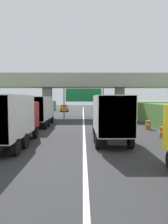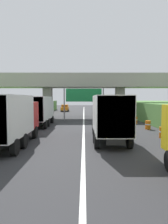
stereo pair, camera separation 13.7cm
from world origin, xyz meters
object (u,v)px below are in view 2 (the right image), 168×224
Objects in this scene: truck_white at (40,110)px; construction_barrel_4 at (136,120)px; construction_barrel_5 at (128,117)px; construction_barrel_3 at (148,125)px; construction_barrel_2 at (163,132)px; overhead_highway_sign at (84,97)px; truck_black at (109,116)px; car_orange at (65,108)px; truck_red at (10,118)px.

truck_white is 8.11× the size of construction_barrel_4.
construction_barrel_3 is at bearing -89.11° from construction_barrel_5.
construction_barrel_2 is at bearing -90.68° from construction_barrel_4.
overhead_highway_sign reaches higher than construction_barrel_2.
construction_barrel_2 is 1.00× the size of construction_barrel_3.
construction_barrel_5 is (4.67, 15.19, -1.47)m from truck_black.
construction_barrel_4 is at bearing 10.62° from truck_white.
car_orange reaches higher than construction_barrel_2.
truck_white is at bearing -130.39° from overhead_highway_sign.
construction_barrel_5 is (11.70, 6.85, -1.47)m from truck_white.
car_orange reaches higher than construction_barrel_5.
truck_red reaches higher than construction_barrel_5.
truck_red reaches higher than construction_barrel_4.
construction_barrel_2 and construction_barrel_5 have the same top height.
construction_barrel_4 is (0.11, 9.32, 0.00)m from construction_barrel_2.
overhead_highway_sign reaches higher than construction_barrel_5.
truck_black reaches higher than construction_barrel_5.
car_orange is 27.44m from construction_barrel_4.
car_orange is 4.56× the size of construction_barrel_3.
overhead_highway_sign is at bearing 49.61° from truck_white.
truck_white reaches higher than construction_barrel_5.
construction_barrel_5 is (0.00, 4.66, 0.00)m from construction_barrel_4.
construction_barrel_4 is (11.70, 2.19, -1.47)m from truck_white.
truck_red is at bearing -165.92° from construction_barrel_2.
truck_black is at bearing 13.52° from truck_red.
construction_barrel_2 is at bearing -31.58° from truck_white.
construction_barrel_2 is at bearing 14.08° from truck_red.
truck_red is 1.00× the size of truck_black.
truck_black is at bearing -79.35° from car_orange.
construction_barrel_5 is at bearing 7.23° from overhead_highway_sign.
truck_black is 8.11× the size of construction_barrel_5.
construction_barrel_2 is (11.59, -7.12, -1.47)m from truck_white.
truck_black reaches higher than construction_barrel_2.
truck_white is 10.91m from truck_black.
construction_barrel_3 is (11.49, -29.64, -0.40)m from car_orange.
truck_white is at bearing 168.25° from construction_barrel_3.
truck_red is 16.81m from construction_barrel_4.
construction_barrel_3 is at bearing -51.58° from overhead_highway_sign.
overhead_highway_sign is 6.53× the size of construction_barrel_5.
truck_red is at bearing -147.17° from construction_barrel_3.
construction_barrel_5 is (0.11, 13.98, 0.00)m from construction_barrel_2.
truck_black is (1.91, -14.35, -1.52)m from overhead_highway_sign.
overhead_highway_sign is 21.85m from car_orange.
construction_barrel_3 is (6.73, -8.48, -2.99)m from overhead_highway_sign.
construction_barrel_2 is 4.67m from construction_barrel_3.
construction_barrel_5 is (-0.14, 9.32, 0.00)m from construction_barrel_3.
overhead_highway_sign reaches higher than construction_barrel_3.
truck_black is at bearing -165.10° from construction_barrel_2.
car_orange is 4.56× the size of construction_barrel_2.
construction_barrel_4 is at bearing 46.62° from truck_red.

